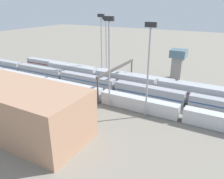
{
  "coord_description": "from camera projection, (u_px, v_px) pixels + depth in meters",
  "views": [
    {
      "loc": [
        -31.3,
        63.68,
        28.63
      ],
      "look_at": [
        1.53,
        4.95,
        2.5
      ],
      "focal_mm": 35.58,
      "sensor_mm": 36.0,
      "label": 1
    }
  ],
  "objects": [
    {
      "name": "ground_plane",
      "position": [
        123.0,
        93.0,
        76.41
      ],
      "size": [
        400.0,
        400.0,
        0.0
      ],
      "primitive_type": "plane",
      "color": "gray"
    },
    {
      "name": "light_mast_3",
      "position": [
        149.0,
        59.0,
        54.58
      ],
      "size": [
        2.8,
        0.7,
        24.64
      ],
      "color": "#9EA0A5",
      "rests_on": "ground_plane"
    },
    {
      "name": "light_mast_2",
      "position": [
        101.0,
        37.0,
        87.97
      ],
      "size": [
        2.8,
        0.7,
        24.96
      ],
      "color": "#9EA0A5",
      "rests_on": "ground_plane"
    },
    {
      "name": "track_bed_0",
      "position": [
        135.0,
        84.0,
        84.53
      ],
      "size": [
        140.0,
        2.8,
        0.12
      ],
      "primitive_type": "cube",
      "color": "#3D3833",
      "rests_on": "ground_plane"
    },
    {
      "name": "track_bed_1",
      "position": [
        129.0,
        88.0,
        80.46
      ],
      "size": [
        140.0,
        2.8,
        0.12
      ],
      "primitive_type": "cube",
      "color": "#4C443D",
      "rests_on": "ground_plane"
    },
    {
      "name": "maintenance_shed",
      "position": [
        6.0,
        105.0,
        53.73
      ],
      "size": [
        42.99,
        14.55,
        11.31
      ],
      "primitive_type": "cube",
      "color": "tan",
      "rests_on": "ground_plane"
    },
    {
      "name": "track_bed_3",
      "position": [
        116.0,
        97.0,
        72.32
      ],
      "size": [
        140.0,
        2.8,
        0.12
      ],
      "primitive_type": "cube",
      "color": "#3D3833",
      "rests_on": "ground_plane"
    },
    {
      "name": "control_tower",
      "position": [
        178.0,
        62.0,
        88.17
      ],
      "size": [
        6.0,
        6.0,
        11.86
      ],
      "color": "gray",
      "rests_on": "ground_plane"
    },
    {
      "name": "signal_gantry",
      "position": [
        117.0,
        71.0,
        74.82
      ],
      "size": [
        0.7,
        25.0,
        8.8
      ],
      "color": "#4C4742",
      "rests_on": "ground_plane"
    },
    {
      "name": "light_mast_1",
      "position": [
        109.0,
        52.0,
        59.61
      ],
      "size": [
        2.8,
        0.7,
        25.66
      ],
      "color": "#9EA0A5",
      "rests_on": "ground_plane"
    },
    {
      "name": "train_on_track_0",
      "position": [
        143.0,
        80.0,
        82.37
      ],
      "size": [
        119.8,
        3.06,
        3.8
      ],
      "color": "#B7BABF",
      "rests_on": "ground_plane"
    },
    {
      "name": "light_mast_0",
      "position": [
        106.0,
        39.0,
        87.58
      ],
      "size": [
        2.8,
        0.7,
        24.07
      ],
      "color": "#9EA0A5",
      "rests_on": "ground_plane"
    },
    {
      "name": "train_on_track_2",
      "position": [
        110.0,
        84.0,
        77.95
      ],
      "size": [
        139.0,
        3.06,
        4.4
      ],
      "color": "black",
      "rests_on": "ground_plane"
    },
    {
      "name": "train_on_track_1",
      "position": [
        157.0,
        86.0,
        74.86
      ],
      "size": [
        95.6,
        3.06,
        5.0
      ],
      "color": "#B7BABF",
      "rests_on": "ground_plane"
    },
    {
      "name": "track_bed_2",
      "position": [
        123.0,
        92.0,
        76.39
      ],
      "size": [
        140.0,
        2.8,
        0.12
      ],
      "primitive_type": "cube",
      "color": "#3D3833",
      "rests_on": "ground_plane"
    },
    {
      "name": "train_on_track_4",
      "position": [
        98.0,
        95.0,
        69.16
      ],
      "size": [
        139.0,
        3.0,
        4.4
      ],
      "color": "black",
      "rests_on": "ground_plane"
    },
    {
      "name": "track_bed_4",
      "position": [
        108.0,
        103.0,
        68.26
      ],
      "size": [
        140.0,
        2.8,
        0.12
      ],
      "primitive_type": "cube",
      "color": "#4C443D",
      "rests_on": "ground_plane"
    }
  ]
}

